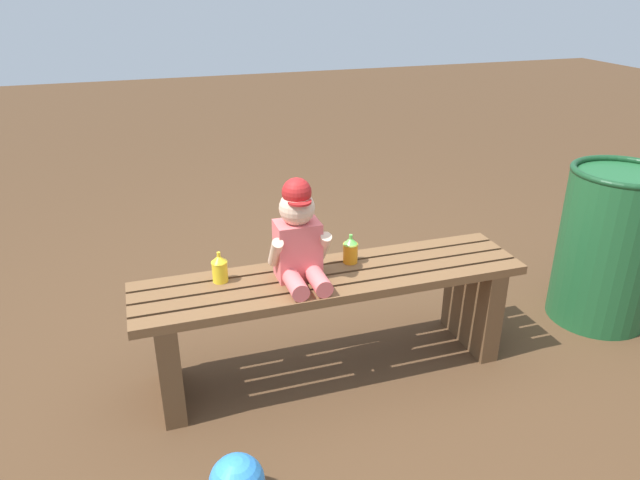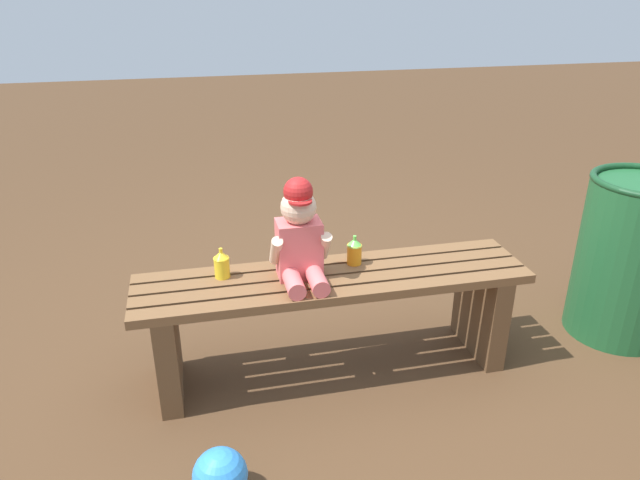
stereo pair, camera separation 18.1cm
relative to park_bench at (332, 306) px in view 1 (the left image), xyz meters
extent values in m
plane|color=#4C331E|center=(0.00, 0.00, -0.30)|extent=(16.00, 16.00, 0.00)
cube|color=brown|center=(0.00, -0.14, 0.13)|extent=(1.56, 0.08, 0.04)
cube|color=brown|center=(0.00, -0.05, 0.13)|extent=(1.56, 0.08, 0.04)
cube|color=brown|center=(0.00, 0.05, 0.13)|extent=(1.56, 0.08, 0.04)
cube|color=brown|center=(0.00, 0.14, 0.13)|extent=(1.56, 0.08, 0.04)
cube|color=brown|center=(-0.66, 0.00, -0.10)|extent=(0.08, 0.36, 0.41)
cube|color=brown|center=(0.66, 0.00, -0.10)|extent=(0.08, 0.36, 0.41)
cube|color=#E56666|center=(-0.13, 0.03, 0.26)|extent=(0.17, 0.12, 0.23)
sphere|color=beige|center=(-0.13, 0.03, 0.43)|extent=(0.14, 0.14, 0.14)
cylinder|color=#B21E1E|center=(-0.13, -0.01, 0.47)|extent=(0.09, 0.09, 0.01)
sphere|color=#B21E1E|center=(-0.13, 0.03, 0.50)|extent=(0.11, 0.11, 0.11)
cylinder|color=#F06B6B|center=(-0.18, -0.09, 0.18)|extent=(0.07, 0.16, 0.07)
cylinder|color=#F06B6B|center=(-0.09, -0.09, 0.18)|extent=(0.07, 0.16, 0.07)
cylinder|color=beige|center=(-0.23, 0.00, 0.28)|extent=(0.04, 0.12, 0.14)
cylinder|color=beige|center=(-0.04, 0.00, 0.28)|extent=(0.04, 0.12, 0.14)
cylinder|color=yellow|center=(-0.43, 0.08, 0.19)|extent=(0.06, 0.06, 0.09)
cone|color=yellow|center=(-0.43, 0.08, 0.24)|extent=(0.06, 0.06, 0.03)
cylinder|color=yellow|center=(-0.43, 0.08, 0.26)|extent=(0.01, 0.01, 0.02)
cylinder|color=orange|center=(0.11, 0.08, 0.19)|extent=(0.06, 0.06, 0.09)
cone|color=#66CC4C|center=(0.11, 0.08, 0.24)|extent=(0.06, 0.06, 0.03)
cylinder|color=#66CC4C|center=(0.11, 0.08, 0.26)|extent=(0.01, 0.01, 0.02)
cylinder|color=#1E592D|center=(1.37, 0.00, 0.06)|extent=(0.45, 0.45, 0.73)
torus|color=#153E20|center=(1.37, 0.00, 0.44)|extent=(0.46, 0.46, 0.03)
camera|label=1|loc=(-0.68, -1.96, 1.24)|focal=33.14mm
camera|label=2|loc=(-0.51, -2.01, 1.24)|focal=33.14mm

